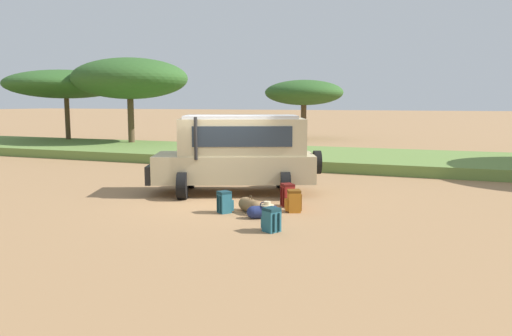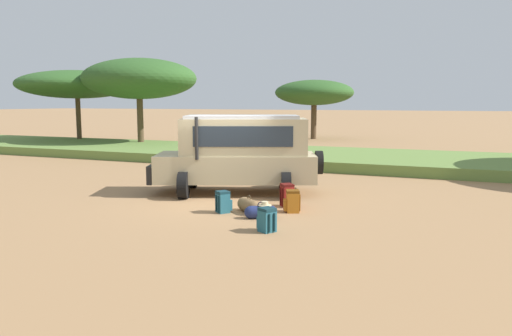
{
  "view_description": "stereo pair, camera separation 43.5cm",
  "coord_description": "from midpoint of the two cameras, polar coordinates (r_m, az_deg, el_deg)",
  "views": [
    {
      "loc": [
        6.11,
        -12.79,
        2.85
      ],
      "look_at": [
        1.06,
        0.18,
        1.0
      ],
      "focal_mm": 35.0,
      "sensor_mm": 36.0,
      "label": 1
    },
    {
      "loc": [
        6.51,
        -12.62,
        2.85
      ],
      "look_at": [
        1.06,
        0.18,
        1.0
      ],
      "focal_mm": 35.0,
      "sensor_mm": 36.0,
      "label": 2
    }
  ],
  "objects": [
    {
      "name": "acacia_tree_centre_back",
      "position": [
        38.85,
        5.17,
        8.56
      ],
      "size": [
        6.03,
        5.76,
        4.52
      ],
      "color": "brown",
      "rests_on": "ground_plane"
    },
    {
      "name": "duffel_bag_low_black_case",
      "position": [
        12.32,
        -0.17,
        -5.01
      ],
      "size": [
        0.75,
        0.56,
        0.42
      ],
      "color": "navy",
      "rests_on": "ground_plane"
    },
    {
      "name": "ground_plane",
      "position": [
        14.47,
        -5.06,
        -3.82
      ],
      "size": [
        320.0,
        320.0,
        0.0
      ],
      "primitive_type": "plane",
      "color": "#9E754C"
    },
    {
      "name": "duffel_bag_soft_canvas",
      "position": [
        12.95,
        -1.58,
        -4.33
      ],
      "size": [
        0.83,
        0.75,
        0.46
      ],
      "color": "brown",
      "rests_on": "ground_plane"
    },
    {
      "name": "acacia_tree_left_mid",
      "position": [
        30.96,
        -14.64,
        9.84
      ],
      "size": [
        7.05,
        6.18,
        5.42
      ],
      "color": "brown",
      "rests_on": "ground_plane"
    },
    {
      "name": "acacia_tree_far_left",
      "position": [
        34.83,
        -21.25,
        8.89
      ],
      "size": [
        7.32,
        7.77,
        4.88
      ],
      "color": "brown",
      "rests_on": "ground_plane"
    },
    {
      "name": "backpack_cluster_center",
      "position": [
        11.06,
        0.62,
        -5.95
      ],
      "size": [
        0.47,
        0.43,
        0.54
      ],
      "color": "#235B6B",
      "rests_on": "ground_plane"
    },
    {
      "name": "backpack_outermost",
      "position": [
        13.68,
        2.76,
        -3.14
      ],
      "size": [
        0.5,
        0.5,
        0.63
      ],
      "color": "maroon",
      "rests_on": "ground_plane"
    },
    {
      "name": "backpack_near_rear_wheel",
      "position": [
        12.94,
        -4.57,
        -3.93
      ],
      "size": [
        0.44,
        0.45,
        0.57
      ],
      "color": "#235B6B",
      "rests_on": "ground_plane"
    },
    {
      "name": "backpack_beside_front_wheel",
      "position": [
        13.03,
        3.35,
        -3.81
      ],
      "size": [
        0.5,
        0.47,
        0.58
      ],
      "color": "#B26619",
      "rests_on": "ground_plane"
    },
    {
      "name": "safari_vehicle",
      "position": [
        15.56,
        -2.88,
        1.83
      ],
      "size": [
        5.39,
        3.8,
        2.44
      ],
      "color": "tan",
      "rests_on": "ground_plane"
    },
    {
      "name": "grass_bank",
      "position": [
        24.01,
        5.9,
        1.24
      ],
      "size": [
        120.0,
        7.0,
        0.44
      ],
      "color": "olive",
      "rests_on": "ground_plane"
    }
  ]
}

